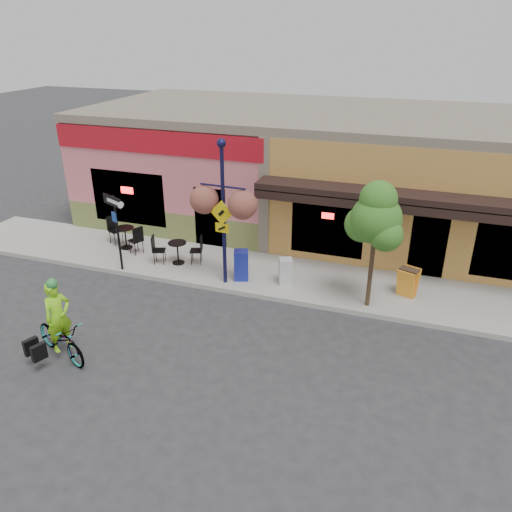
% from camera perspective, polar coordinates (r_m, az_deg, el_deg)
% --- Properties ---
extents(ground, '(90.00, 90.00, 0.00)m').
position_cam_1_polar(ground, '(14.50, 0.43, -5.97)').
color(ground, '#2D2D30').
rests_on(ground, ground).
extents(sidewalk, '(24.00, 3.00, 0.15)m').
position_cam_1_polar(sidewalk, '(16.13, 2.69, -2.28)').
color(sidewalk, '#9E9B93').
rests_on(sidewalk, ground).
extents(curb, '(24.00, 0.12, 0.15)m').
position_cam_1_polar(curb, '(14.91, 1.10, -4.69)').
color(curb, '#A8A59E').
rests_on(curb, ground).
extents(building, '(18.20, 8.20, 4.50)m').
position_cam_1_polar(building, '(20.37, 7.27, 9.97)').
color(building, '#CC656E').
rests_on(building, ground).
extents(bicycle, '(2.06, 1.35, 1.02)m').
position_cam_1_polar(bicycle, '(13.18, -21.41, -8.77)').
color(bicycle, '#9B240E').
rests_on(bicycle, ground).
extents(cyclist_rider, '(0.64, 0.77, 1.80)m').
position_cam_1_polar(cyclist_rider, '(12.95, -21.51, -7.39)').
color(cyclist_rider, '#91EE19').
rests_on(cyclist_rider, ground).
extents(lamp_post, '(1.46, 0.66, 4.47)m').
position_cam_1_polar(lamp_post, '(14.71, -3.74, 4.75)').
color(lamp_post, '#13133C').
rests_on(lamp_post, sidewalk).
extents(one_way_sign, '(0.97, 0.60, 2.53)m').
position_cam_1_polar(one_way_sign, '(16.46, -15.49, 2.49)').
color(one_way_sign, black).
rests_on(one_way_sign, sidewalk).
extents(cafe_set_left, '(1.92, 1.50, 1.03)m').
position_cam_1_polar(cafe_set_left, '(18.33, -14.72, 2.37)').
color(cafe_set_left, black).
rests_on(cafe_set_left, sidewalk).
extents(cafe_set_right, '(1.82, 1.30, 0.99)m').
position_cam_1_polar(cafe_set_right, '(16.80, -8.95, 0.73)').
color(cafe_set_right, black).
rests_on(cafe_set_right, sidewalk).
extents(newspaper_box_blue, '(0.54, 0.51, 0.97)m').
position_cam_1_polar(newspaper_box_blue, '(15.55, -1.70, -1.05)').
color(newspaper_box_blue, navy).
rests_on(newspaper_box_blue, sidewalk).
extents(newspaper_box_grey, '(0.50, 0.48, 0.84)m').
position_cam_1_polar(newspaper_box_grey, '(15.33, 3.39, -1.76)').
color(newspaper_box_grey, silver).
rests_on(newspaper_box_grey, sidewalk).
extents(street_tree, '(1.82, 1.82, 3.71)m').
position_cam_1_polar(street_tree, '(13.89, 13.27, 1.18)').
color(street_tree, '#3D7A26').
rests_on(street_tree, sidewalk).
extents(sandwich_board, '(0.64, 0.56, 0.89)m').
position_cam_1_polar(sandwich_board, '(15.14, 16.69, -3.12)').
color(sandwich_board, '#FFA128').
rests_on(sandwich_board, sidewalk).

